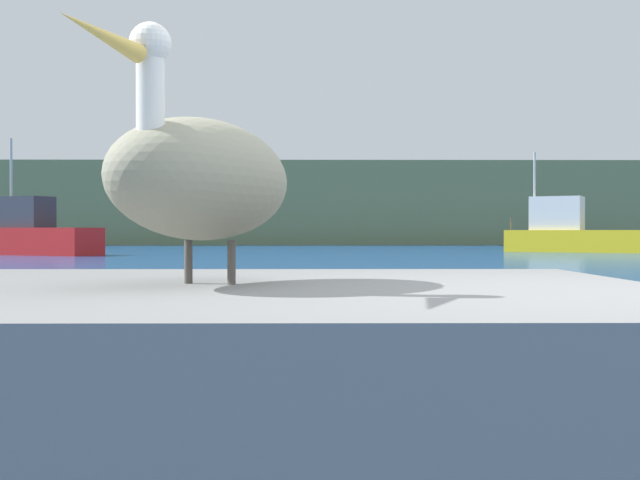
{
  "coord_description": "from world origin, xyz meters",
  "views": [
    {
      "loc": [
        -0.99,
        -2.53,
        1.07
      ],
      "look_at": [
        -0.83,
        14.81,
        0.89
      ],
      "focal_mm": 45.57,
      "sensor_mm": 36.0,
      "label": 1
    }
  ],
  "objects": [
    {
      "name": "fishing_boat_red",
      "position": [
        -13.64,
        34.8,
        0.94
      ],
      "size": [
        6.21,
        4.42,
        5.44
      ],
      "rotation": [
        0.0,
        0.0,
        2.68
      ],
      "color": "red",
      "rests_on": "ground"
    },
    {
      "name": "hillside_backdrop",
      "position": [
        0.0,
        67.28,
        3.33
      ],
      "size": [
        140.0,
        13.38,
        6.67
      ],
      "primitive_type": "cube",
      "color": "#6B7A51",
      "rests_on": "ground"
    },
    {
      "name": "pelican",
      "position": [
        -1.39,
        0.36,
        1.27
      ],
      "size": [
        0.82,
        1.3,
        0.85
      ],
      "rotation": [
        0.0,
        0.0,
        -1.94
      ],
      "color": "gray",
      "rests_on": "pier_dock"
    },
    {
      "name": "fishing_boat_yellow",
      "position": [
        12.43,
        39.73,
        1.03
      ],
      "size": [
        7.07,
        5.03,
        5.31
      ],
      "rotation": [
        0.0,
        0.0,
        2.66
      ],
      "color": "yellow",
      "rests_on": "ground"
    },
    {
      "name": "pier_dock",
      "position": [
        -1.38,
        0.37,
        0.44
      ],
      "size": [
        3.27,
        2.44,
        0.88
      ],
      "primitive_type": "cube",
      "color": "slate",
      "rests_on": "ground"
    }
  ]
}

